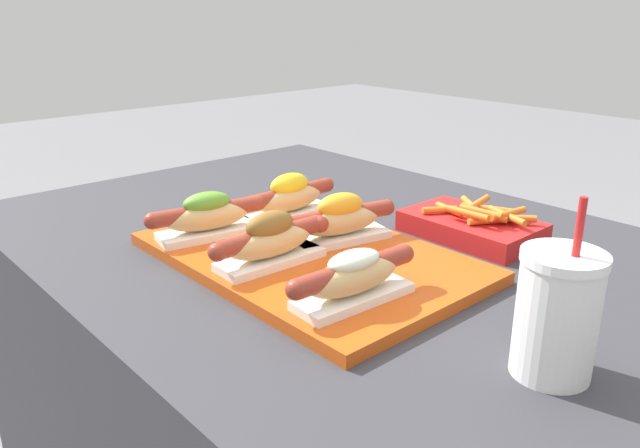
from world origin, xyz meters
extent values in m
cube|color=#333338|center=(0.00, 0.00, 0.37)|extent=(1.31, 0.87, 0.74)
cube|color=#CC4C14|center=(0.00, -0.10, 0.75)|extent=(0.50, 0.33, 0.02)
cube|color=white|center=(-0.15, -0.18, 0.76)|extent=(0.09, 0.17, 0.01)
ellipsoid|color=tan|center=(-0.15, -0.18, 0.79)|extent=(0.07, 0.15, 0.04)
cylinder|color=maroon|center=(-0.15, -0.18, 0.80)|extent=(0.06, 0.18, 0.03)
sphere|color=maroon|center=(-0.17, -0.26, 0.80)|extent=(0.03, 0.03, 0.03)
sphere|color=maroon|center=(-0.14, -0.09, 0.80)|extent=(0.03, 0.03, 0.03)
ellipsoid|color=#5B992D|center=(-0.15, -0.18, 0.82)|extent=(0.05, 0.08, 0.03)
cube|color=white|center=(0.00, -0.17, 0.76)|extent=(0.07, 0.16, 0.01)
ellipsoid|color=tan|center=(0.00, -0.17, 0.79)|extent=(0.05, 0.14, 0.04)
cylinder|color=maroon|center=(0.00, -0.17, 0.80)|extent=(0.03, 0.18, 0.03)
sphere|color=maroon|center=(0.00, -0.26, 0.80)|extent=(0.03, 0.03, 0.03)
sphere|color=maroon|center=(0.01, -0.08, 0.80)|extent=(0.03, 0.03, 0.03)
ellipsoid|color=brown|center=(0.00, -0.17, 0.82)|extent=(0.04, 0.08, 0.04)
cube|color=white|center=(0.16, -0.17, 0.76)|extent=(0.07, 0.16, 0.01)
ellipsoid|color=tan|center=(0.16, -0.17, 0.79)|extent=(0.06, 0.14, 0.04)
cylinder|color=maroon|center=(0.16, -0.17, 0.80)|extent=(0.04, 0.18, 0.03)
sphere|color=maroon|center=(0.16, -0.26, 0.80)|extent=(0.03, 0.03, 0.03)
sphere|color=maroon|center=(0.17, -0.08, 0.80)|extent=(0.03, 0.03, 0.03)
ellipsoid|color=silver|center=(0.16, -0.17, 0.81)|extent=(0.04, 0.08, 0.02)
cube|color=white|center=(-0.14, -0.02, 0.76)|extent=(0.06, 0.16, 0.01)
ellipsoid|color=tan|center=(-0.14, -0.02, 0.79)|extent=(0.05, 0.14, 0.04)
cylinder|color=maroon|center=(-0.14, -0.02, 0.80)|extent=(0.03, 0.18, 0.03)
sphere|color=maroon|center=(-0.14, -0.11, 0.80)|extent=(0.03, 0.03, 0.03)
sphere|color=maroon|center=(-0.14, 0.07, 0.80)|extent=(0.03, 0.03, 0.03)
ellipsoid|color=yellow|center=(-0.14, -0.02, 0.82)|extent=(0.04, 0.08, 0.04)
cube|color=white|center=(0.00, -0.04, 0.76)|extent=(0.09, 0.17, 0.01)
ellipsoid|color=tan|center=(0.00, -0.04, 0.79)|extent=(0.08, 0.15, 0.04)
cylinder|color=maroon|center=(0.00, -0.04, 0.80)|extent=(0.06, 0.18, 0.03)
sphere|color=maroon|center=(-0.02, -0.12, 0.80)|extent=(0.03, 0.03, 0.03)
sphere|color=maroon|center=(0.02, 0.05, 0.80)|extent=(0.03, 0.03, 0.03)
ellipsoid|color=gold|center=(0.00, -0.04, 0.82)|extent=(0.06, 0.08, 0.04)
cylinder|color=silver|center=(-0.31, -0.09, 0.75)|extent=(0.07, 0.07, 0.02)
cylinder|color=red|center=(-0.31, -0.09, 0.76)|extent=(0.05, 0.05, 0.01)
cylinder|color=white|center=(0.40, -0.11, 0.80)|extent=(0.08, 0.08, 0.13)
cylinder|color=white|center=(0.40, -0.11, 0.87)|extent=(0.09, 0.09, 0.01)
cylinder|color=red|center=(0.41, -0.11, 0.91)|extent=(0.01, 0.01, 0.06)
cube|color=red|center=(0.10, 0.17, 0.76)|extent=(0.22, 0.13, 0.03)
cylinder|color=orange|center=(0.09, 0.20, 0.79)|extent=(0.03, 0.08, 0.01)
cylinder|color=orange|center=(0.11, 0.14, 0.79)|extent=(0.08, 0.01, 0.01)
cylinder|color=orange|center=(0.13, 0.17, 0.79)|extent=(0.06, 0.03, 0.01)
cylinder|color=orange|center=(0.13, 0.16, 0.80)|extent=(0.07, 0.02, 0.01)
cylinder|color=orange|center=(0.11, 0.21, 0.79)|extent=(0.08, 0.04, 0.01)
cylinder|color=orange|center=(0.14, 0.17, 0.78)|extent=(0.05, 0.08, 0.01)
cylinder|color=orange|center=(0.16, 0.19, 0.79)|extent=(0.07, 0.06, 0.01)
cylinder|color=orange|center=(0.15, 0.19, 0.79)|extent=(0.08, 0.04, 0.01)
cylinder|color=orange|center=(0.06, 0.16, 0.78)|extent=(0.06, 0.02, 0.01)
cylinder|color=orange|center=(0.15, 0.19, 0.79)|extent=(0.02, 0.08, 0.01)
cylinder|color=orange|center=(0.08, 0.20, 0.79)|extent=(0.07, 0.06, 0.01)
cylinder|color=orange|center=(0.05, 0.15, 0.78)|extent=(0.04, 0.06, 0.01)
camera|label=1|loc=(0.66, -0.67, 1.11)|focal=35.00mm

